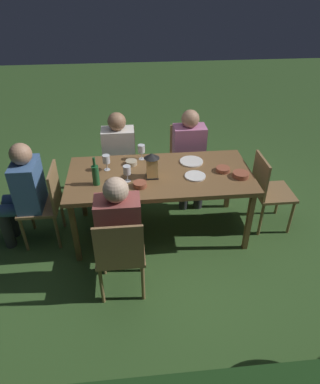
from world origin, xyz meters
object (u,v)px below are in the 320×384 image
(person_in_cream, at_px, (119,156))
(wine_glass_c, at_px, (106,160))
(bowl_bread, at_px, (131,162))
(chair_head_far, at_px, (46,202))
(plate_b, at_px, (195,176))
(wine_glass_b, at_px, (127,171))
(chair_side_left_a, at_px, (186,156))
(person_in_blue, at_px, (23,190))
(lantern_centerpiece, at_px, (152,164))
(dining_table, at_px, (160,178))
(wine_glass_a, at_px, (141,149))
(person_in_rust, at_px, (119,225))
(chair_head_near, at_px, (268,189))
(plate_a, at_px, (191,161))
(chair_side_right_b, at_px, (120,253))
(person_in_pink, at_px, (190,153))
(bowl_olives, at_px, (223,169))
(bowl_dip, at_px, (241,175))
(chair_side_left_b, at_px, (120,160))
(green_bottle_on_table, at_px, (96,175))
(bowl_salad, at_px, (140,184))

(person_in_cream, distance_m, wine_glass_c, 0.57)
(person_in_cream, relative_size, bowl_bread, 9.33)
(person_in_cream, xyz_separation_m, bowl_bread, (-0.14, 0.42, 0.14))
(chair_head_far, xyz_separation_m, plate_b, (-1.53, 0.09, 0.27))
(wine_glass_b, relative_size, wine_glass_c, 1.00)
(chair_side_left_a, xyz_separation_m, person_in_blue, (1.81, 0.84, 0.15))
(lantern_centerpiece, bearing_deg, dining_table, -147.55)
(wine_glass_a, bearing_deg, person_in_rust, 75.40)
(chair_head_near, bearing_deg, chair_head_far, 0.00)
(plate_a, bearing_deg, lantern_centerpiece, 30.62)
(dining_table, height_order, chair_side_right_b, chair_side_right_b)
(person_in_pink, bearing_deg, chair_side_right_b, 60.26)
(chair_side_right_b, xyz_separation_m, bowl_bread, (-0.14, -1.06, 0.29))
(bowl_olives, xyz_separation_m, bowl_dip, (-0.15, 0.13, 0.00))
(chair_side_right_b, bearing_deg, chair_side_left_b, -90.00)
(dining_table, bearing_deg, bowl_dip, 169.98)
(chair_side_left_a, xyz_separation_m, chair_side_right_b, (0.85, 1.68, 0.00))
(person_in_rust, xyz_separation_m, bowl_bread, (-0.14, -0.87, 0.14))
(wine_glass_b, height_order, bowl_olives, wine_glass_b)
(chair_head_far, relative_size, green_bottle_on_table, 3.00)
(chair_side_left_b, xyz_separation_m, person_in_rust, (-0.00, 1.48, 0.15))
(chair_head_far, xyz_separation_m, lantern_centerpiece, (-1.10, 0.06, 0.41))
(person_in_cream, bearing_deg, dining_table, 123.35)
(wine_glass_a, relative_size, wine_glass_b, 1.00)
(plate_a, height_order, bowl_olives, bowl_olives)
(lantern_centerpiece, relative_size, plate_b, 1.26)
(dining_table, bearing_deg, person_in_blue, 0.00)
(chair_side_left_b, relative_size, bowl_bread, 7.06)
(wine_glass_a, distance_m, bowl_salad, 0.56)
(dining_table, bearing_deg, bowl_salad, 45.80)
(plate_a, xyz_separation_m, bowl_salad, (0.58, 0.43, 0.02))
(person_in_cream, bearing_deg, chair_side_right_b, 90.00)
(person_in_cream, xyz_separation_m, bowl_olives, (-1.07, 0.66, 0.14))
(wine_glass_b, height_order, bowl_dip, wine_glass_b)
(chair_head_near, height_order, wine_glass_c, wine_glass_c)
(person_in_blue, bearing_deg, chair_head_near, -180.00)
(chair_head_near, distance_m, plate_b, 0.89)
(chair_side_left_b, xyz_separation_m, plate_a, (-0.79, 0.63, 0.27))
(person_in_pink, height_order, wine_glass_a, person_in_pink)
(person_in_cream, relative_size, bowl_salad, 8.82)
(chair_side_left_b, height_order, person_in_cream, person_in_cream)
(green_bottle_on_table, bearing_deg, person_in_rust, 112.46)
(chair_head_near, height_order, person_in_pink, person_in_pink)
(dining_table, height_order, plate_b, plate_b)
(dining_table, height_order, wine_glass_a, wine_glass_a)
(bowl_salad, bearing_deg, wine_glass_c, -47.67)
(chair_side_left_b, xyz_separation_m, person_in_pink, (-0.85, 0.20, 0.15))
(wine_glass_b, bearing_deg, bowl_salad, 136.30)
(person_in_rust, bearing_deg, chair_side_right_b, 90.00)
(chair_side_left_a, relative_size, bowl_olives, 6.09)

